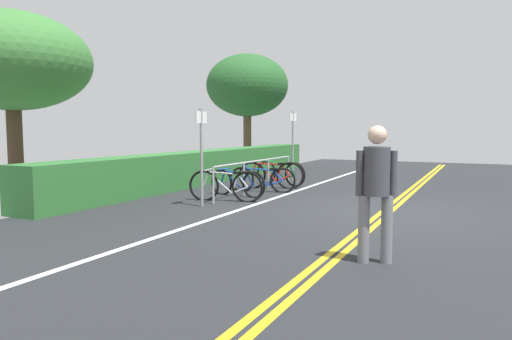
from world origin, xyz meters
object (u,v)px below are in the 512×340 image
Objects in this scene: bicycle_3 at (271,175)px; bicycle_1 at (237,183)px; sign_post_far at (293,139)px; sign_post_near at (201,147)px; bicycle_4 at (280,173)px; bicycle_0 at (226,186)px; bicycle_2 at (262,179)px; tree_mid at (247,86)px; tree_near_left at (12,62)px; pedestrian at (376,185)px; bike_rack at (257,169)px.

bicycle_1 is at bearing 176.13° from bicycle_3.
sign_post_far reaches higher than bicycle_3.
sign_post_near reaches higher than bicycle_3.
bicycle_3 is at bearing -173.53° from bicycle_4.
bicycle_2 is (1.78, -0.08, -0.03)m from bicycle_0.
sign_post_far is at bearing 5.44° from bicycle_2.
bicycle_1 is 8.66m from tree_mid.
tree_near_left reaches higher than sign_post_near.
tree_near_left is at bearing 136.14° from bicycle_2.
bicycle_1 is 0.96× the size of bicycle_4.
bicycle_1 is at bearing -154.72° from tree_mid.
sign_post_near is at bearing 176.43° from bicycle_2.
pedestrian is (-3.47, -4.07, 0.62)m from bicycle_0.
bicycle_2 is at bearing -174.56° from sign_post_far.
pedestrian reaches higher than bicycle_3.
bicycle_0 is 3.44m from bicycle_4.
pedestrian is 0.82× the size of sign_post_near.
tree_mid reaches higher than bicycle_0.
bicycle_3 is at bearing -175.08° from sign_post_far.
sign_post_far reaches higher than sign_post_near.
bicycle_3 is 6.77m from tree_near_left.
bicycle_3 is 1.00× the size of bicycle_4.
bicycle_4 is at bearing 6.47° from bicycle_3.
bicycle_0 is 1.24m from sign_post_near.
bicycle_1 is at bearing 179.66° from bicycle_4.
tree_near_left reaches higher than bicycle_2.
bicycle_0 is at bearing -156.17° from tree_mid.
sign_post_near is at bearing 178.79° from bicycle_3.
tree_mid reaches higher than tree_near_left.
bike_rack is 0.32m from bicycle_2.
bike_rack is 0.94× the size of tree_mid.
bike_rack is at bearing -177.80° from bicycle_4.
bike_rack is 2.69× the size of bicycle_1.
bicycle_0 is at bearing -170.76° from bicycle_1.
bicycle_4 is (0.90, 0.10, -0.03)m from bicycle_3.
tree_mid is (3.54, 3.40, 2.06)m from sign_post_far.
tree_near_left is (1.14, 7.94, 2.08)m from pedestrian.
bicycle_1 is 0.95× the size of bicycle_3.
bicycle_3 is 0.37× the size of tree_mid.
bicycle_4 is at bearing 1.93° from bicycle_0.
bicycle_3 is at bearing -3.87° from bicycle_1.
sign_post_far reaches higher than bike_rack.
bicycle_2 is 6.63m from pedestrian.
bicycle_2 is 7.96m from tree_mid.
bicycle_3 is 0.84× the size of sign_post_near.
bicycle_4 is 1.51m from sign_post_far.
sign_post_far is 8.04m from tree_near_left.
tree_near_left is at bearing 136.67° from bike_rack.
bicycle_2 is at bearing -43.86° from tree_near_left.
sign_post_near is at bearing -178.43° from bicycle_1.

